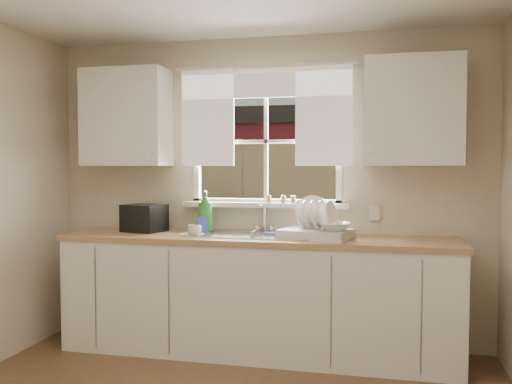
% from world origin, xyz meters
% --- Properties ---
extents(room_walls, '(3.62, 4.02, 2.50)m').
position_xyz_m(room_walls, '(0.00, -0.07, 1.24)').
color(room_walls, beige).
rests_on(room_walls, ground).
extents(window, '(1.38, 0.16, 1.06)m').
position_xyz_m(window, '(0.00, 2.00, 1.49)').
color(window, white).
rests_on(window, room_walls).
extents(curtains, '(1.50, 0.03, 0.81)m').
position_xyz_m(curtains, '(0.00, 1.95, 1.93)').
color(curtains, white).
rests_on(curtains, room_walls).
extents(base_cabinets, '(3.00, 0.62, 0.87)m').
position_xyz_m(base_cabinets, '(0.00, 1.68, 0.43)').
color(base_cabinets, white).
rests_on(base_cabinets, ground).
extents(countertop, '(3.04, 0.65, 0.04)m').
position_xyz_m(countertop, '(0.00, 1.68, 0.89)').
color(countertop, '#A98154').
rests_on(countertop, base_cabinets).
extents(upper_cabinet_left, '(0.70, 0.33, 0.80)m').
position_xyz_m(upper_cabinet_left, '(-1.15, 1.82, 1.85)').
color(upper_cabinet_left, white).
rests_on(upper_cabinet_left, room_walls).
extents(upper_cabinet_right, '(0.70, 0.33, 0.80)m').
position_xyz_m(upper_cabinet_right, '(1.15, 1.82, 1.85)').
color(upper_cabinet_right, white).
rests_on(upper_cabinet_right, room_walls).
extents(wall_outlet, '(0.08, 0.01, 0.12)m').
position_xyz_m(wall_outlet, '(0.88, 1.99, 1.08)').
color(wall_outlet, beige).
rests_on(wall_outlet, room_walls).
extents(sill_jars, '(0.24, 0.04, 0.06)m').
position_xyz_m(sill_jars, '(0.15, 1.94, 1.18)').
color(sill_jars, brown).
rests_on(sill_jars, window).
extents(backyard, '(20.00, 10.00, 6.13)m').
position_xyz_m(backyard, '(0.58, 8.42, 3.46)').
color(backyard, '#335421').
rests_on(backyard, ground).
extents(sink, '(0.88, 0.52, 0.40)m').
position_xyz_m(sink, '(0.00, 1.71, 0.84)').
color(sink, '#B7B7BC').
rests_on(sink, countertop).
extents(dish_rack, '(0.57, 0.48, 0.31)m').
position_xyz_m(dish_rack, '(0.46, 1.66, 0.98)').
color(dish_rack, silver).
rests_on(dish_rack, countertop).
extents(bowl, '(0.30, 0.30, 0.06)m').
position_xyz_m(bowl, '(0.60, 1.61, 1.01)').
color(bowl, white).
rests_on(bowl, dish_rack).
extents(soap_bottle_a, '(0.17, 0.17, 0.34)m').
position_xyz_m(soap_bottle_a, '(-0.46, 1.81, 1.08)').
color(soap_bottle_a, '#2C862D').
rests_on(soap_bottle_a, countertop).
extents(soap_bottle_b, '(0.11, 0.11, 0.20)m').
position_xyz_m(soap_bottle_b, '(-0.47, 1.78, 1.01)').
color(soap_bottle_b, '#2F44B2').
rests_on(soap_bottle_b, countertop).
extents(soap_bottle_c, '(0.16, 0.16, 0.18)m').
position_xyz_m(soap_bottle_c, '(-0.99, 1.78, 1.00)').
color(soap_bottle_c, beige).
rests_on(soap_bottle_c, countertop).
extents(saucer, '(0.19, 0.19, 0.01)m').
position_xyz_m(saucer, '(-0.50, 1.61, 0.92)').
color(saucer, white).
rests_on(saucer, countertop).
extents(cup, '(0.12, 0.12, 0.09)m').
position_xyz_m(cup, '(-0.46, 1.55, 0.95)').
color(cup, silver).
rests_on(cup, countertop).
extents(black_appliance, '(0.36, 0.32, 0.22)m').
position_xyz_m(black_appliance, '(-0.97, 1.75, 1.02)').
color(black_appliance, black).
rests_on(black_appliance, countertop).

